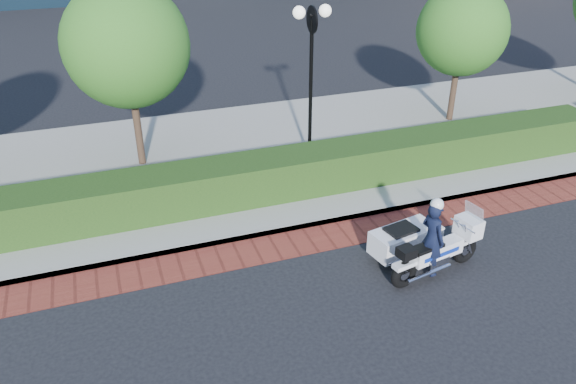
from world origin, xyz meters
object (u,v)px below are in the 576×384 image
object	(u,v)px
tree_b	(126,45)
police_motorcycle	(422,242)
tree_c	(462,30)
lamppost	(311,61)

from	to	relation	value
tree_b	police_motorcycle	bearing A→B (deg)	-54.03
tree_c	police_motorcycle	world-z (taller)	tree_c
lamppost	tree_b	world-z (taller)	tree_b
tree_b	police_motorcycle	world-z (taller)	tree_b
tree_b	tree_c	world-z (taller)	tree_b
tree_c	police_motorcycle	distance (m)	8.78
tree_b	lamppost	bearing A→B (deg)	-16.11
lamppost	tree_c	world-z (taller)	tree_c
lamppost	police_motorcycle	size ratio (longest dim) A/B	1.88
tree_b	police_motorcycle	size ratio (longest dim) A/B	2.18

